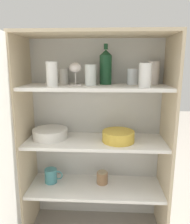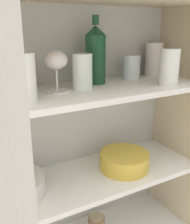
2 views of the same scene
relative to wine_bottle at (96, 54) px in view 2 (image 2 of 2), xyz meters
The scene contains 15 objects.
cupboard_back_panel 0.48m from the wine_bottle, 126.41° to the left, with size 0.93×0.02×1.29m, color silver.
cupboard_side_right 0.61m from the wine_bottle, 11.17° to the right, with size 0.02×0.34×1.29m, color #CCB793.
shelf_board_middle 0.48m from the wine_bottle, 129.00° to the right, with size 0.89×0.31×0.02m, color white.
shelf_board_upper 0.16m from the wine_bottle, 129.00° to the right, with size 0.89×0.31×0.02m, color white.
tumbler_glass_0 0.35m from the wine_bottle, 155.08° to the right, with size 0.07×0.07×0.14m.
tumbler_glass_1 0.18m from the wine_bottle, ahead, with size 0.07×0.07×0.10m.
tumbler_glass_2 0.28m from the wine_bottle, behind, with size 0.06×0.06×0.10m.
tumbler_glass_3 0.31m from the wine_bottle, ahead, with size 0.07×0.07×0.15m.
tumbler_glass_4 0.28m from the wine_bottle, 36.48° to the right, with size 0.07×0.07×0.14m.
tumbler_glass_5 0.12m from the wine_bottle, 142.15° to the right, with size 0.07×0.07×0.13m.
wine_glass_0 0.20m from the wine_bottle, 160.03° to the right, with size 0.08×0.08×0.14m.
wine_bottle is the anchor object (origin of this frame).
plate_stack_white 0.57m from the wine_bottle, behind, with size 0.23×0.23×0.06m.
mixing_bowl_large 0.45m from the wine_bottle, 47.68° to the right, with size 0.20×0.20×0.07m.
storage_jar 0.76m from the wine_bottle, 112.52° to the right, with size 0.08×0.08×0.09m.
Camera 2 is at (-0.43, -0.65, 1.22)m, focal length 42.00 mm.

